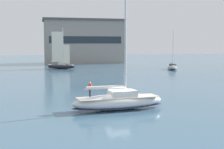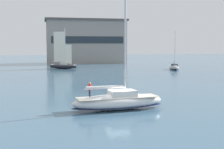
{
  "view_description": "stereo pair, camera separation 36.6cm",
  "coord_description": "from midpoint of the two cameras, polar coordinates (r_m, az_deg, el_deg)",
  "views": [
    {
      "loc": [
        -8.39,
        -32.78,
        7.08
      ],
      "look_at": [
        0.0,
        3.0,
        3.62
      ],
      "focal_mm": 50.0,
      "sensor_mm": 36.0,
      "label": 1
    },
    {
      "loc": [
        -8.03,
        -32.86,
        7.08
      ],
      "look_at": [
        0.0,
        3.0,
        3.62
      ],
      "focal_mm": 50.0,
      "sensor_mm": 36.0,
      "label": 2
    }
  ],
  "objects": [
    {
      "name": "sailboat_main",
      "position": [
        34.38,
        1.44,
        -4.85
      ],
      "size": [
        10.65,
        3.82,
        14.33
      ],
      "color": "silver",
      "rests_on": "ground"
    },
    {
      "name": "sailboat_moored_near_marina",
      "position": [
        94.88,
        -8.81,
        1.63
      ],
      "size": [
        9.05,
        6.27,
        12.22
      ],
      "color": "#232328",
      "rests_on": "ground"
    },
    {
      "name": "sailboat_moored_mid_channel",
      "position": [
        92.42,
        11.42,
        1.35
      ],
      "size": [
        3.88,
        8.38,
        11.12
      ],
      "color": "white",
      "rests_on": "ground"
    },
    {
      "name": "ground_plane",
      "position": [
        34.56,
        1.4,
        -6.44
      ],
      "size": [
        400.0,
        400.0,
        0.0
      ],
      "primitive_type": "plane",
      "color": "#42667F"
    },
    {
      "name": "waterfront_building",
      "position": [
        125.19,
        -4.74,
        6.08
      ],
      "size": [
        31.73,
        14.2,
        17.22
      ],
      "color": "gray",
      "rests_on": "ground"
    }
  ]
}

